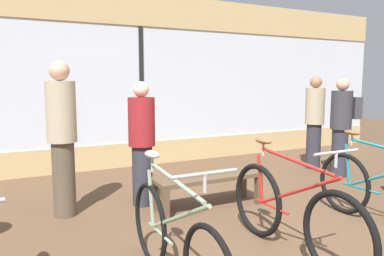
{
  "coord_description": "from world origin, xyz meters",
  "views": [
    {
      "loc": [
        -2.34,
        -2.68,
        1.6
      ],
      "look_at": [
        0.0,
        1.92,
        0.95
      ],
      "focal_mm": 35.0,
      "sensor_mm": 36.0,
      "label": 1
    }
  ],
  "objects_px": {
    "display_bench": "(208,181)",
    "customer_near_bench": "(342,124)",
    "bicycle_left": "(174,241)",
    "bicycle_right": "(383,192)",
    "customer_mid_floor": "(142,141)",
    "bicycle_center": "(291,212)",
    "customer_by_window": "(62,135)",
    "customer_near_rack": "(314,120)"
  },
  "relations": [
    {
      "from": "display_bench",
      "to": "customer_near_bench",
      "type": "relative_size",
      "value": 0.85
    },
    {
      "from": "bicycle_left",
      "to": "bicycle_right",
      "type": "bearing_deg",
      "value": 2.42
    },
    {
      "from": "customer_near_bench",
      "to": "display_bench",
      "type": "bearing_deg",
      "value": -172.35
    },
    {
      "from": "bicycle_left",
      "to": "customer_mid_floor",
      "type": "xyz_separation_m",
      "value": [
        0.47,
        2.02,
        0.43
      ]
    },
    {
      "from": "display_bench",
      "to": "customer_mid_floor",
      "type": "relative_size",
      "value": 0.88
    },
    {
      "from": "bicycle_center",
      "to": "bicycle_right",
      "type": "distance_m",
      "value": 1.34
    },
    {
      "from": "customer_by_window",
      "to": "customer_mid_floor",
      "type": "bearing_deg",
      "value": -2.38
    },
    {
      "from": "bicycle_left",
      "to": "customer_by_window",
      "type": "distance_m",
      "value": 2.2
    },
    {
      "from": "customer_by_window",
      "to": "customer_near_bench",
      "type": "distance_m",
      "value": 4.44
    },
    {
      "from": "bicycle_left",
      "to": "display_bench",
      "type": "relative_size",
      "value": 1.27
    },
    {
      "from": "display_bench",
      "to": "customer_near_rack",
      "type": "distance_m",
      "value": 3.02
    },
    {
      "from": "bicycle_left",
      "to": "bicycle_center",
      "type": "distance_m",
      "value": 1.2
    },
    {
      "from": "bicycle_center",
      "to": "customer_mid_floor",
      "type": "relative_size",
      "value": 1.13
    },
    {
      "from": "customer_near_rack",
      "to": "customer_by_window",
      "type": "bearing_deg",
      "value": -173.63
    },
    {
      "from": "customer_by_window",
      "to": "customer_near_bench",
      "type": "height_order",
      "value": "customer_by_window"
    },
    {
      "from": "bicycle_center",
      "to": "customer_mid_floor",
      "type": "xyz_separation_m",
      "value": [
        -0.74,
        1.97,
        0.43
      ]
    },
    {
      "from": "customer_by_window",
      "to": "customer_mid_floor",
      "type": "distance_m",
      "value": 0.97
    },
    {
      "from": "bicycle_right",
      "to": "customer_near_bench",
      "type": "height_order",
      "value": "customer_near_bench"
    },
    {
      "from": "bicycle_left",
      "to": "customer_by_window",
      "type": "xyz_separation_m",
      "value": [
        -0.5,
        2.06,
        0.57
      ]
    },
    {
      "from": "bicycle_left",
      "to": "display_bench",
      "type": "xyz_separation_m",
      "value": [
        1.17,
        1.55,
        -0.05
      ]
    },
    {
      "from": "bicycle_right",
      "to": "customer_mid_floor",
      "type": "height_order",
      "value": "customer_mid_floor"
    },
    {
      "from": "display_bench",
      "to": "customer_near_bench",
      "type": "height_order",
      "value": "customer_near_bench"
    },
    {
      "from": "bicycle_right",
      "to": "customer_near_rack",
      "type": "relative_size",
      "value": 1.07
    },
    {
      "from": "bicycle_center",
      "to": "customer_near_bench",
      "type": "distance_m",
      "value": 3.35
    },
    {
      "from": "customer_by_window",
      "to": "customer_mid_floor",
      "type": "height_order",
      "value": "customer_by_window"
    },
    {
      "from": "customer_near_rack",
      "to": "customer_near_bench",
      "type": "height_order",
      "value": "customer_near_rack"
    },
    {
      "from": "customer_mid_floor",
      "to": "customer_near_bench",
      "type": "relative_size",
      "value": 0.97
    },
    {
      "from": "customer_near_rack",
      "to": "customer_near_bench",
      "type": "bearing_deg",
      "value": -92.22
    },
    {
      "from": "bicycle_center",
      "to": "customer_near_bench",
      "type": "relative_size",
      "value": 1.1
    },
    {
      "from": "display_bench",
      "to": "customer_by_window",
      "type": "xyz_separation_m",
      "value": [
        -1.66,
        0.52,
        0.63
      ]
    },
    {
      "from": "customer_mid_floor",
      "to": "bicycle_left",
      "type": "bearing_deg",
      "value": -102.94
    },
    {
      "from": "bicycle_left",
      "to": "customer_near_bench",
      "type": "relative_size",
      "value": 1.08
    },
    {
      "from": "customer_near_bench",
      "to": "customer_by_window",
      "type": "bearing_deg",
      "value": 178.14
    },
    {
      "from": "bicycle_center",
      "to": "customer_near_bench",
      "type": "bearing_deg",
      "value": 34.34
    },
    {
      "from": "bicycle_right",
      "to": "bicycle_left",
      "type": "bearing_deg",
      "value": -177.58
    },
    {
      "from": "bicycle_left",
      "to": "customer_near_rack",
      "type": "bearing_deg",
      "value": 32.88
    },
    {
      "from": "customer_near_bench",
      "to": "bicycle_right",
      "type": "bearing_deg",
      "value": -127.59
    },
    {
      "from": "bicycle_left",
      "to": "bicycle_center",
      "type": "xyz_separation_m",
      "value": [
        1.2,
        0.05,
        0.01
      ]
    },
    {
      "from": "customer_near_rack",
      "to": "display_bench",
      "type": "bearing_deg",
      "value": -160.08
    },
    {
      "from": "bicycle_left",
      "to": "customer_mid_floor",
      "type": "distance_m",
      "value": 2.12
    },
    {
      "from": "customer_near_rack",
      "to": "customer_by_window",
      "type": "relative_size",
      "value": 0.92
    },
    {
      "from": "bicycle_left",
      "to": "customer_near_bench",
      "type": "xyz_separation_m",
      "value": [
        3.94,
        1.92,
        0.49
      ]
    }
  ]
}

